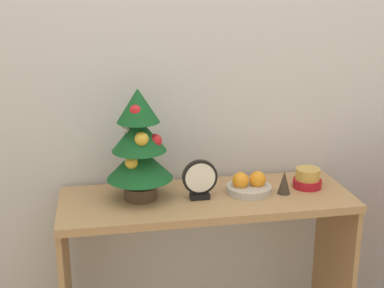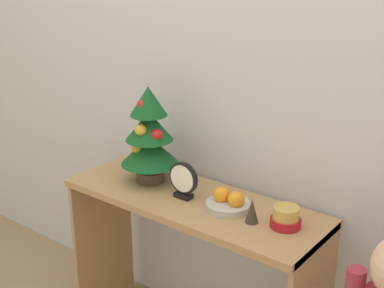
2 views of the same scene
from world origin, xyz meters
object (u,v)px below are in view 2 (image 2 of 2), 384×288
Objects in this scene: mini_tree at (149,135)px; singing_bowl at (286,218)px; desk_clock at (183,181)px; figurine at (252,211)px; fruit_bowl at (228,202)px.

mini_tree reaches higher than singing_bowl.
desk_clock is (-0.44, -0.04, 0.04)m from singing_bowl.
mini_tree reaches higher than figurine.
desk_clock is at bearing -11.21° from mini_tree.
mini_tree is 0.46m from fruit_bowl.
mini_tree is at bearing 174.61° from figurine.
fruit_bowl is (0.42, -0.02, -0.18)m from mini_tree.
singing_bowl is at bearing 22.26° from figurine.
mini_tree is 2.76× the size of desk_clock.
mini_tree reaches higher than fruit_bowl.
figurine is (0.13, -0.04, 0.02)m from fruit_bowl.
singing_bowl is at bearing -0.44° from mini_tree.
figurine is at bearing -5.39° from mini_tree.
figurine is at bearing -157.74° from singing_bowl.
mini_tree is 0.69m from singing_bowl.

